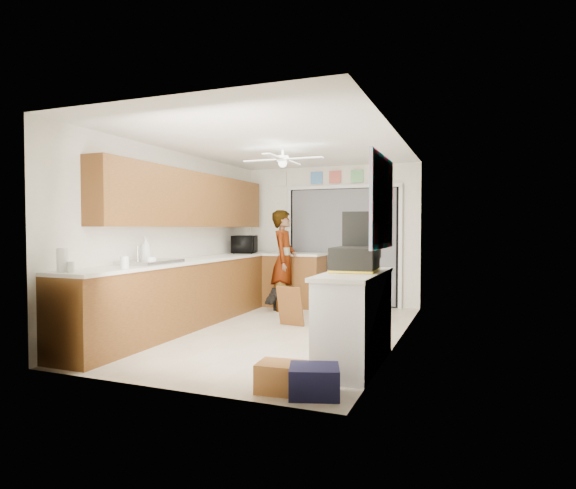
% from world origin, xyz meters
% --- Properties ---
extents(floor, '(5.00, 5.00, 0.00)m').
position_xyz_m(floor, '(0.00, 0.00, 0.00)').
color(floor, beige).
rests_on(floor, ground).
extents(ceiling, '(5.00, 5.00, 0.00)m').
position_xyz_m(ceiling, '(0.00, 0.00, 2.50)').
color(ceiling, white).
rests_on(ceiling, ground).
extents(wall_back, '(3.20, 0.00, 3.20)m').
position_xyz_m(wall_back, '(0.00, 2.50, 1.25)').
color(wall_back, white).
rests_on(wall_back, ground).
extents(wall_front, '(3.20, 0.00, 3.20)m').
position_xyz_m(wall_front, '(0.00, -2.50, 1.25)').
color(wall_front, white).
rests_on(wall_front, ground).
extents(wall_left, '(0.00, 5.00, 5.00)m').
position_xyz_m(wall_left, '(-1.60, 0.00, 1.25)').
color(wall_left, white).
rests_on(wall_left, ground).
extents(wall_right, '(0.00, 5.00, 5.00)m').
position_xyz_m(wall_right, '(1.60, 0.00, 1.25)').
color(wall_right, white).
rests_on(wall_right, ground).
extents(left_base_cabinets, '(0.60, 4.80, 0.90)m').
position_xyz_m(left_base_cabinets, '(-1.30, 0.00, 0.45)').
color(left_base_cabinets, brown).
rests_on(left_base_cabinets, floor).
extents(left_countertop, '(0.62, 4.80, 0.04)m').
position_xyz_m(left_countertop, '(-1.29, 0.00, 0.92)').
color(left_countertop, white).
rests_on(left_countertop, left_base_cabinets).
extents(upper_cabinets, '(0.32, 4.00, 0.80)m').
position_xyz_m(upper_cabinets, '(-1.44, 0.20, 1.80)').
color(upper_cabinets, brown).
rests_on(upper_cabinets, wall_left).
extents(sink_basin, '(0.50, 0.76, 0.06)m').
position_xyz_m(sink_basin, '(-1.29, -1.00, 0.95)').
color(sink_basin, silver).
rests_on(sink_basin, left_countertop).
extents(faucet, '(0.03, 0.03, 0.22)m').
position_xyz_m(faucet, '(-1.48, -1.00, 1.05)').
color(faucet, silver).
rests_on(faucet, left_countertop).
extents(peninsula_base, '(1.00, 0.60, 0.90)m').
position_xyz_m(peninsula_base, '(-0.50, 2.00, 0.45)').
color(peninsula_base, brown).
rests_on(peninsula_base, floor).
extents(peninsula_top, '(1.04, 0.64, 0.04)m').
position_xyz_m(peninsula_top, '(-0.50, 2.00, 0.92)').
color(peninsula_top, white).
rests_on(peninsula_top, peninsula_base).
extents(back_opening_recess, '(2.00, 0.06, 2.10)m').
position_xyz_m(back_opening_recess, '(0.25, 2.47, 1.05)').
color(back_opening_recess, black).
rests_on(back_opening_recess, wall_back).
extents(curtain_panel, '(1.90, 0.03, 2.05)m').
position_xyz_m(curtain_panel, '(0.25, 2.43, 1.05)').
color(curtain_panel, slate).
rests_on(curtain_panel, wall_back).
extents(door_trim_left, '(0.06, 0.04, 2.10)m').
position_xyz_m(door_trim_left, '(-0.77, 2.44, 1.05)').
color(door_trim_left, white).
rests_on(door_trim_left, wall_back).
extents(door_trim_right, '(0.06, 0.04, 2.10)m').
position_xyz_m(door_trim_right, '(1.27, 2.44, 1.05)').
color(door_trim_right, white).
rests_on(door_trim_right, wall_back).
extents(door_trim_head, '(2.10, 0.04, 0.06)m').
position_xyz_m(door_trim_head, '(0.25, 2.44, 2.12)').
color(door_trim_head, white).
rests_on(door_trim_head, wall_back).
extents(header_frame_1, '(0.22, 0.02, 0.22)m').
position_xyz_m(header_frame_1, '(-0.25, 2.47, 2.30)').
color(header_frame_1, '#4D86CD').
rests_on(header_frame_1, wall_back).
extents(header_frame_2, '(0.22, 0.02, 0.22)m').
position_xyz_m(header_frame_2, '(0.10, 2.47, 2.30)').
color(header_frame_2, '#D0594E').
rests_on(header_frame_2, wall_back).
extents(header_frame_3, '(0.22, 0.02, 0.22)m').
position_xyz_m(header_frame_3, '(0.50, 2.47, 2.30)').
color(header_frame_3, '#6BBC76').
rests_on(header_frame_3, wall_back).
extents(header_frame_4, '(0.22, 0.02, 0.22)m').
position_xyz_m(header_frame_4, '(0.90, 2.47, 2.30)').
color(header_frame_4, beige).
rests_on(header_frame_4, wall_back).
extents(route66_sign, '(0.22, 0.02, 0.26)m').
position_xyz_m(route66_sign, '(-0.95, 2.47, 2.30)').
color(route66_sign, silver).
rests_on(route66_sign, wall_back).
extents(right_counter_base, '(0.50, 1.40, 0.90)m').
position_xyz_m(right_counter_base, '(1.35, -1.20, 0.45)').
color(right_counter_base, white).
rests_on(right_counter_base, floor).
extents(right_counter_top, '(0.54, 1.44, 0.04)m').
position_xyz_m(right_counter_top, '(1.34, -1.20, 0.92)').
color(right_counter_top, white).
rests_on(right_counter_top, right_counter_base).
extents(abstract_painting, '(0.03, 1.15, 0.95)m').
position_xyz_m(abstract_painting, '(1.58, -1.00, 1.65)').
color(abstract_painting, '#FF5D97').
rests_on(abstract_painting, wall_right).
extents(ceiling_fan, '(1.14, 1.14, 0.24)m').
position_xyz_m(ceiling_fan, '(0.00, 0.20, 2.32)').
color(ceiling_fan, white).
rests_on(ceiling_fan, ceiling).
extents(microwave, '(0.52, 0.64, 0.31)m').
position_xyz_m(microwave, '(-1.32, 1.67, 1.09)').
color(microwave, black).
rests_on(microwave, left_countertop).
extents(soap_bottle, '(0.14, 0.14, 0.34)m').
position_xyz_m(soap_bottle, '(-1.42, -0.92, 1.11)').
color(soap_bottle, silver).
rests_on(soap_bottle, left_countertop).
extents(cup, '(0.15, 0.15, 0.10)m').
position_xyz_m(cup, '(-1.16, -1.16, 0.99)').
color(cup, white).
rests_on(cup, left_countertop).
extents(jar_a, '(0.11, 0.11, 0.13)m').
position_xyz_m(jar_a, '(-1.12, -1.67, 1.01)').
color(jar_a, silver).
rests_on(jar_a, left_countertop).
extents(jar_b, '(0.07, 0.07, 0.11)m').
position_xyz_m(jar_b, '(-1.30, -2.25, 0.99)').
color(jar_b, silver).
rests_on(jar_b, left_countertop).
extents(paper_towel_roll, '(0.13, 0.13, 0.24)m').
position_xyz_m(paper_towel_roll, '(-1.41, -2.25, 1.06)').
color(paper_towel_roll, white).
rests_on(paper_towel_roll, left_countertop).
extents(suitcase, '(0.47, 0.60, 0.25)m').
position_xyz_m(suitcase, '(1.32, -1.08, 1.06)').
color(suitcase, black).
rests_on(suitcase, right_counter_top).
extents(suitcase_rim, '(0.47, 0.60, 0.02)m').
position_xyz_m(suitcase_rim, '(1.32, -1.08, 0.95)').
color(suitcase_rim, yellow).
rests_on(suitcase_rim, suitcase).
extents(suitcase_lid, '(0.42, 0.05, 0.50)m').
position_xyz_m(suitcase_lid, '(1.32, -0.79, 1.31)').
color(suitcase_lid, black).
rests_on(suitcase_lid, suitcase).
extents(cardboard_box, '(0.42, 0.33, 0.25)m').
position_xyz_m(cardboard_box, '(0.96, -2.20, 0.12)').
color(cardboard_box, '#AA6835').
rests_on(cardboard_box, floor).
extents(navy_crate, '(0.49, 0.45, 0.25)m').
position_xyz_m(navy_crate, '(1.25, -2.20, 0.12)').
color(navy_crate, '#161637').
rests_on(navy_crate, floor).
extents(cabinet_door_panel, '(0.40, 0.19, 0.56)m').
position_xyz_m(cabinet_door_panel, '(0.05, 0.35, 0.29)').
color(cabinet_door_panel, brown).
rests_on(cabinet_door_panel, floor).
extents(man, '(0.50, 0.67, 1.68)m').
position_xyz_m(man, '(-0.53, 1.55, 0.84)').
color(man, white).
rests_on(man, floor).
extents(dog, '(0.43, 0.61, 0.44)m').
position_xyz_m(dog, '(-0.53, 1.55, 0.22)').
color(dog, black).
rests_on(dog, floor).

